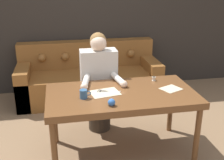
{
  "coord_description": "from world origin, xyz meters",
  "views": [
    {
      "loc": [
        -0.47,
        -2.49,
        1.89
      ],
      "look_at": [
        0.06,
        0.25,
        0.83
      ],
      "focal_mm": 45.0,
      "sensor_mm": 36.0,
      "label": 1
    }
  ],
  "objects": [
    {
      "name": "scissors",
      "position": [
        -0.03,
        0.19,
        0.74
      ],
      "size": [
        0.25,
        0.14,
        0.01
      ],
      "color": "silver",
      "rests_on": "dining_table"
    },
    {
      "name": "person",
      "position": [
        -0.02,
        0.7,
        0.64
      ],
      "size": [
        0.51,
        0.62,
        1.26
      ],
      "color": "#33281E",
      "rests_on": "ground_plane"
    },
    {
      "name": "ground_plane",
      "position": [
        0.0,
        0.0,
        0.0
      ],
      "size": [
        16.0,
        16.0,
        0.0
      ],
      "primitive_type": "plane",
      "color": "#846647"
    },
    {
      "name": "pin_cushion",
      "position": [
        -0.02,
        -0.16,
        0.77
      ],
      "size": [
        0.07,
        0.07,
        0.07
      ],
      "color": "#4C3828",
      "rests_on": "dining_table"
    },
    {
      "name": "couch",
      "position": [
        -0.03,
        1.75,
        0.31
      ],
      "size": [
        2.2,
        0.84,
        0.87
      ],
      "color": "brown",
      "rests_on": "ground_plane"
    },
    {
      "name": "wall_back",
      "position": [
        0.0,
        2.17,
        1.3
      ],
      "size": [
        8.0,
        0.06,
        2.6
      ],
      "color": "#2D2823",
      "rests_on": "ground_plane"
    },
    {
      "name": "thread_spool",
      "position": [
        0.58,
        0.4,
        0.76
      ],
      "size": [
        0.04,
        0.04,
        0.05
      ],
      "color": "beige",
      "rests_on": "dining_table"
    },
    {
      "name": "dining_table",
      "position": [
        0.14,
        0.13,
        0.66
      ],
      "size": [
        1.55,
        0.82,
        0.73
      ],
      "color": "brown",
      "rests_on": "ground_plane"
    },
    {
      "name": "pattern_paper_main",
      "position": [
        -0.03,
        0.15,
        0.74
      ],
      "size": [
        0.33,
        0.27,
        0.0
      ],
      "color": "beige",
      "rests_on": "dining_table"
    },
    {
      "name": "mug",
      "position": [
        -0.26,
        0.06,
        0.78
      ],
      "size": [
        0.11,
        0.08,
        0.09
      ],
      "color": "#335B84",
      "rests_on": "dining_table"
    },
    {
      "name": "pattern_paper_offcut",
      "position": [
        0.68,
        0.12,
        0.74
      ],
      "size": [
        0.25,
        0.24,
        0.0
      ],
      "color": "beige",
      "rests_on": "dining_table"
    }
  ]
}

